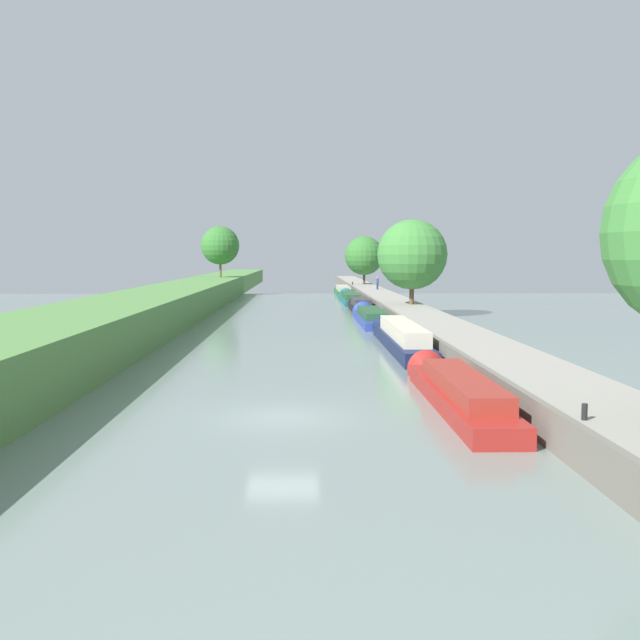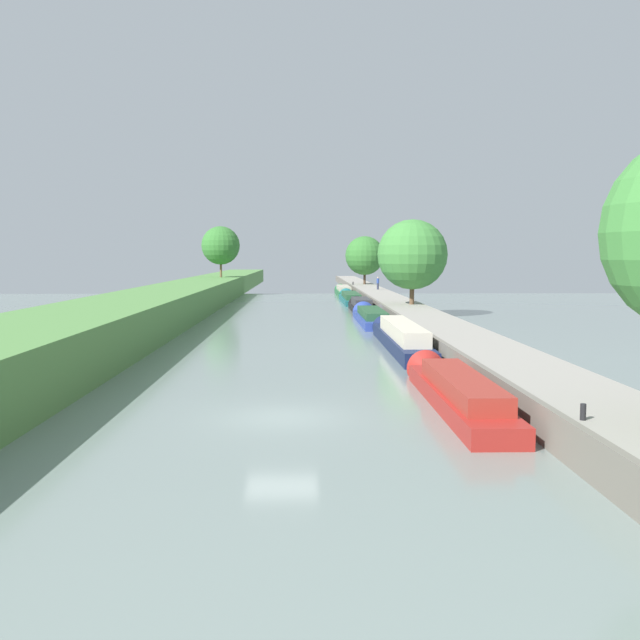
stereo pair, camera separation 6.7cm
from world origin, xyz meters
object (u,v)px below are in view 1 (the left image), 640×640
(narrowboat_green, at_px, (343,291))
(mooring_bollard_near, at_px, (584,412))
(narrowboat_navy, at_px, (400,337))
(narrowboat_black, at_px, (360,306))
(person_walking, at_px, (377,283))
(mooring_bollard_far, at_px, (352,283))
(narrowboat_red, at_px, (455,390))
(narrowboat_blue, at_px, (370,316))
(narrowboat_teal, at_px, (350,298))

(narrowboat_green, distance_m, mooring_bollard_near, 81.91)
(narrowboat_navy, bearing_deg, narrowboat_black, 90.17)
(narrowboat_navy, height_order, narrowboat_black, narrowboat_navy)
(person_walking, distance_m, mooring_bollard_far, 15.36)
(person_walking, bearing_deg, narrowboat_red, -93.52)
(narrowboat_blue, distance_m, mooring_bollard_far, 48.62)
(narrowboat_red, distance_m, narrowboat_blue, 32.87)
(narrowboat_navy, relative_size, narrowboat_black, 1.59)
(narrowboat_navy, xyz_separation_m, narrowboat_teal, (-0.24, 42.83, -0.19))
(narrowboat_navy, relative_size, narrowboat_green, 1.12)
(narrowboat_green, relative_size, mooring_bollard_far, 33.45)
(narrowboat_teal, distance_m, person_walking, 8.34)
(narrowboat_navy, xyz_separation_m, mooring_bollard_near, (1.68, -23.88, 0.71))
(narrowboat_black, bearing_deg, narrowboat_blue, -90.82)
(narrowboat_green, bearing_deg, narrowboat_red, -89.97)
(narrowboat_red, distance_m, mooring_bollard_far, 81.47)
(narrowboat_red, relative_size, narrowboat_teal, 0.80)
(narrowboat_green, xyz_separation_m, mooring_bollard_far, (1.91, 7.09, 0.82))
(narrowboat_green, xyz_separation_m, mooring_bollard_near, (1.91, -81.88, 0.82))
(narrowboat_red, xyz_separation_m, narrowboat_navy, (0.18, 16.35, 0.14))
(mooring_bollard_far, bearing_deg, narrowboat_navy, -91.48)
(narrowboat_red, xyz_separation_m, mooring_bollard_near, (1.87, -7.53, 0.84))
(narrowboat_red, distance_m, narrowboat_black, 45.38)
(narrowboat_teal, distance_m, narrowboat_green, 15.18)
(narrowboat_blue, bearing_deg, narrowboat_green, 89.95)
(narrowboat_black, relative_size, narrowboat_teal, 0.65)
(narrowboat_blue, xyz_separation_m, mooring_bollard_far, (1.95, 48.57, 0.89))
(narrowboat_navy, distance_m, narrowboat_blue, 16.53)
(narrowboat_green, bearing_deg, narrowboat_black, -89.72)
(narrowboat_red, bearing_deg, mooring_bollard_near, -76.07)
(mooring_bollard_near, height_order, mooring_bollard_far, same)
(mooring_bollard_near, bearing_deg, mooring_bollard_far, 90.00)
(narrowboat_navy, distance_m, narrowboat_green, 58.00)
(narrowboat_blue, height_order, narrowboat_green, narrowboat_green)
(narrowboat_navy, relative_size, narrowboat_teal, 1.04)
(narrowboat_red, bearing_deg, narrowboat_navy, 89.36)
(narrowboat_navy, bearing_deg, narrowboat_green, 90.22)
(narrowboat_blue, distance_m, person_walking, 33.68)
(narrowboat_red, height_order, narrowboat_blue, narrowboat_blue)
(narrowboat_black, xyz_separation_m, narrowboat_green, (-0.14, 28.97, 0.03))
(narrowboat_navy, bearing_deg, narrowboat_blue, 90.91)
(narrowboat_blue, bearing_deg, mooring_bollard_far, 87.70)
(mooring_bollard_near, bearing_deg, narrowboat_black, 91.92)
(person_walking, relative_size, mooring_bollard_near, 3.69)
(person_walking, height_order, mooring_bollard_near, person_walking)
(narrowboat_black, bearing_deg, narrowboat_teal, 90.62)
(narrowboat_black, xyz_separation_m, mooring_bollard_far, (1.77, 36.07, 0.86))
(narrowboat_black, bearing_deg, narrowboat_red, -90.12)
(narrowboat_green, bearing_deg, mooring_bollard_far, 74.92)
(narrowboat_red, xyz_separation_m, narrowboat_green, (-0.04, 74.35, 0.02))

